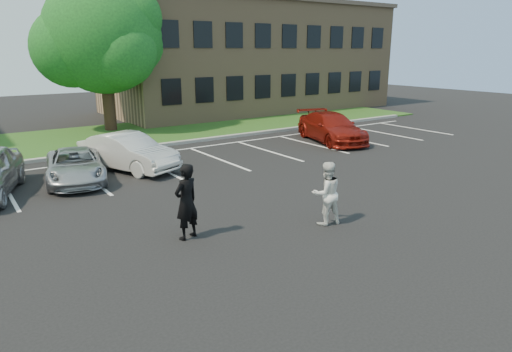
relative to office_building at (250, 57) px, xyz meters
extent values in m
plane|color=black|center=(-14.00, -21.99, -4.16)|extent=(90.00, 90.00, 0.00)
cube|color=gray|center=(-14.00, -9.99, -4.08)|extent=(40.00, 0.30, 0.15)
cube|color=#244F15|center=(-14.00, -5.99, -4.12)|extent=(44.00, 8.00, 0.08)
cube|color=white|center=(-19.60, -13.99, -4.15)|extent=(0.12, 5.20, 0.01)
cube|color=white|center=(-16.80, -13.99, -4.15)|extent=(0.12, 5.20, 0.01)
cube|color=white|center=(-14.00, -13.99, -4.15)|extent=(0.12, 5.20, 0.01)
cube|color=white|center=(-11.20, -13.99, -4.15)|extent=(0.12, 5.20, 0.01)
cube|color=white|center=(-8.40, -13.99, -4.15)|extent=(0.12, 5.20, 0.01)
cube|color=white|center=(-5.60, -13.99, -4.15)|extent=(0.12, 5.20, 0.01)
cube|color=white|center=(-2.80, -13.99, -4.15)|extent=(0.12, 5.20, 0.01)
cube|color=white|center=(0.00, -13.99, -4.15)|extent=(0.12, 5.20, 0.01)
cube|color=white|center=(2.80, -13.99, -4.15)|extent=(0.12, 5.20, 0.01)
cube|color=white|center=(-12.60, -11.29, -4.15)|extent=(34.00, 0.12, 0.01)
cube|color=#977859|center=(0.00, 0.01, -0.16)|extent=(22.00, 10.00, 8.00)
cube|color=brown|center=(0.00, 0.01, 3.99)|extent=(22.40, 10.40, 0.30)
cube|color=black|center=(-9.20, -5.02, -1.96)|extent=(1.30, 0.06, 1.60)
cube|color=black|center=(-9.20, -5.02, 1.44)|extent=(1.30, 0.06, 1.60)
cube|color=black|center=(-6.90, -5.02, -1.96)|extent=(1.30, 0.06, 1.60)
cube|color=black|center=(-6.90, -5.02, 1.44)|extent=(1.30, 0.06, 1.60)
cube|color=black|center=(-4.60, -5.02, -1.96)|extent=(1.30, 0.06, 1.60)
cube|color=black|center=(-4.60, -5.02, 1.44)|extent=(1.30, 0.06, 1.60)
cube|color=black|center=(-2.30, -5.02, -1.96)|extent=(1.30, 0.06, 1.60)
cube|color=black|center=(-2.30, -5.02, 1.44)|extent=(1.30, 0.06, 1.60)
cube|color=black|center=(0.00, -5.02, -1.96)|extent=(1.30, 0.06, 1.60)
cube|color=black|center=(0.00, -5.02, 1.44)|extent=(1.30, 0.06, 1.60)
cube|color=black|center=(2.30, -5.02, -1.96)|extent=(1.30, 0.06, 1.60)
cube|color=black|center=(2.30, -5.02, 1.44)|extent=(1.30, 0.06, 1.60)
cube|color=black|center=(4.60, -5.02, -1.96)|extent=(1.30, 0.06, 1.60)
cube|color=black|center=(4.60, -5.02, 1.44)|extent=(1.30, 0.06, 1.60)
cube|color=black|center=(6.90, -5.02, -1.96)|extent=(1.30, 0.06, 1.60)
cube|color=black|center=(6.90, -5.02, 1.44)|extent=(1.30, 0.06, 1.60)
cube|color=black|center=(9.20, -5.02, -1.96)|extent=(1.30, 0.06, 1.60)
cube|color=black|center=(9.20, -5.02, 1.44)|extent=(1.30, 0.06, 1.60)
cylinder|color=black|center=(-12.81, -4.11, -2.56)|extent=(0.70, 0.70, 3.20)
sphere|color=#17461C|center=(-12.81, -4.11, 1.34)|extent=(6.60, 6.60, 6.60)
sphere|color=#17461C|center=(-11.21, -3.41, 0.84)|extent=(4.60, 4.60, 4.60)
sphere|color=#17461C|center=(-14.51, -3.71, 0.64)|extent=(4.40, 4.40, 4.40)
sphere|color=#17461C|center=(-12.41, -5.61, 0.44)|extent=(4.00, 4.00, 4.00)
sphere|color=#17461C|center=(-13.41, -2.51, 1.64)|extent=(4.20, 4.20, 4.20)
sphere|color=#17461C|center=(-11.61, -5.01, 2.24)|extent=(3.80, 3.80, 3.80)
imported|color=black|center=(-16.32, -21.22, -3.16)|extent=(0.84, 0.68, 1.99)
imported|color=silver|center=(-12.69, -22.51, -3.27)|extent=(0.99, 0.84, 1.78)
imported|color=#AAACB2|center=(-17.31, -14.11, -3.57)|extent=(2.80, 4.58, 1.19)
imported|color=silver|center=(-15.11, -13.58, -3.42)|extent=(3.13, 4.72, 1.47)
imported|color=maroon|center=(-4.27, -13.98, -3.41)|extent=(3.42, 5.53, 1.50)
camera|label=1|loc=(-21.13, -31.23, 0.57)|focal=32.00mm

